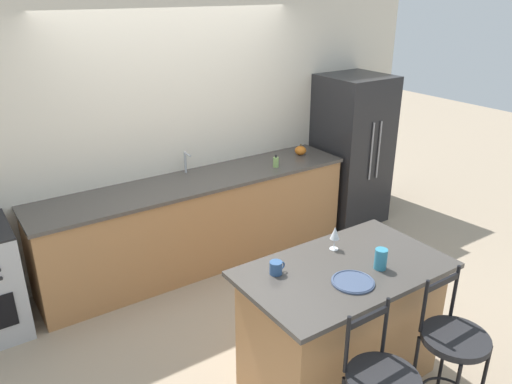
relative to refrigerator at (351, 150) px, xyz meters
name	(u,v)px	position (x,y,z in m)	size (l,w,h in m)	color
ground_plane	(219,278)	(-2.04, -0.34, -0.88)	(18.00, 18.00, 0.00)	tan
wall_back	(179,130)	(-2.04, 0.38, 0.47)	(6.00, 0.07, 2.70)	beige
back_counter	(198,221)	(-2.04, 0.05, -0.41)	(3.24, 0.70, 0.93)	#A87547
sink_faucet	(186,160)	(-2.04, 0.25, 0.19)	(0.02, 0.13, 0.22)	#ADAFB5
kitchen_island	(340,324)	(-1.99, -2.00, -0.40)	(1.42, 0.83, 0.94)	#A87547
refrigerator	(351,150)	(0.00, 0.00, 0.00)	(0.73, 0.75, 1.75)	#232326
bar_stool_far	(452,350)	(-1.67, -2.67, -0.31)	(0.42, 0.42, 1.06)	black
dinner_plate	(353,282)	(-2.08, -2.17, 0.07)	(0.28, 0.28, 0.02)	#425170
wine_glass	(335,234)	(-1.88, -1.77, 0.19)	(0.07, 0.07, 0.18)	white
coffee_mug	(276,268)	(-2.41, -1.80, 0.11)	(0.11, 0.08, 0.09)	#335689
tumbler_cup	(381,259)	(-1.80, -2.14, 0.13)	(0.08, 0.08, 0.14)	teal
pumpkin_decoration	(301,150)	(-0.72, 0.07, 0.10)	(0.13, 0.13, 0.12)	orange
soap_bottle	(276,162)	(-1.18, -0.10, 0.11)	(0.06, 0.06, 0.13)	#89B260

